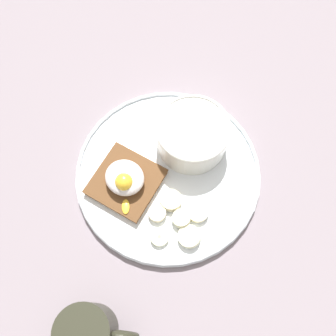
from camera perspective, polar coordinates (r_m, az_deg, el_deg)
ground_plane at (r=63.11cm, az=0.00°, el=-1.30°), size 120.00×120.00×2.00cm
plate at (r=61.42cm, az=0.00°, el=-0.73°), size 30.30×30.30×1.60cm
oatmeal_bowl at (r=60.62cm, az=3.64°, el=5.08°), size 11.81×11.81×6.07cm
toast_slice at (r=60.26cm, az=-6.41°, el=-2.11°), size 11.11×11.11×1.35cm
poached_egg at (r=58.17cm, az=-6.64°, el=-1.61°), size 7.09×7.53×3.73cm
banana_slice_front at (r=58.24cm, az=2.07°, el=-7.73°), size 3.52×3.40×1.74cm
banana_slice_left at (r=58.63cm, az=-1.66°, el=-6.90°), size 3.95×3.95×1.23cm
banana_slice_back at (r=58.84cm, az=4.54°, el=-6.66°), size 4.42×4.39×1.26cm
banana_slice_right at (r=59.04cm, az=0.44°, el=-4.94°), size 4.66×4.70×1.54cm
banana_slice_inner at (r=57.87cm, az=-1.32°, el=-10.48°), size 3.21×3.12×1.30cm
banana_slice_outer at (r=57.77cm, az=3.27°, el=-10.38°), size 4.17×4.05×1.74cm
coffee_mug at (r=55.05cm, az=-11.96°, el=-23.16°), size 9.90×7.63×8.70cm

